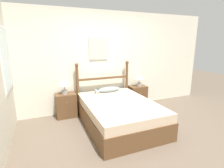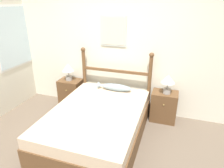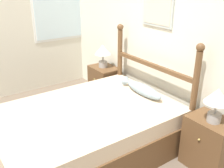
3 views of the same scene
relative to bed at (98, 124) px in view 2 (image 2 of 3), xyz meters
The scene contains 9 objects.
ground_plane 0.65m from the bed, 89.00° to the right, with size 16.00×16.00×0.00m, color brown.
wall_back 1.52m from the bed, 89.51° to the left, with size 6.40×0.08×2.55m.
bed is the anchor object (origin of this frame).
headboard 1.07m from the bed, 90.00° to the left, with size 1.44×0.09×1.29m.
nightstand_left 1.34m from the bed, 137.72° to the left, with size 0.47×0.37×0.58m.
nightstand_right 1.34m from the bed, 42.28° to the left, with size 0.47×0.37×0.58m.
table_lamp_left 1.45m from the bed, 138.49° to the left, with size 0.25×0.25×0.36m.
table_lamp_right 1.45m from the bed, 40.78° to the left, with size 0.25×0.25×0.36m.
fish_pillow 0.85m from the bed, 86.50° to the left, with size 0.67×0.15×0.14m.
Camera 2 is at (1.09, -1.96, 2.15)m, focal length 32.00 mm.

